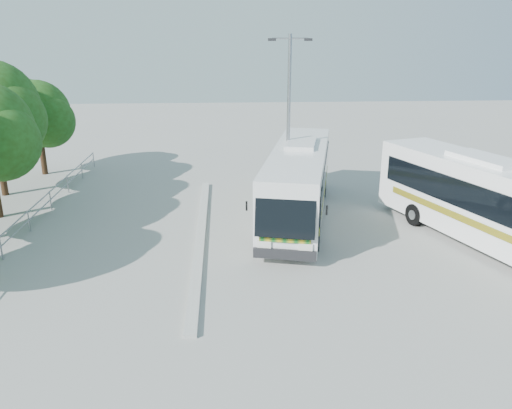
{
  "coord_description": "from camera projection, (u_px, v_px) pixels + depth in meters",
  "views": [
    {
      "loc": [
        -1.22,
        -18.6,
        8.3
      ],
      "look_at": [
        0.14,
        1.84,
        1.45
      ],
      "focal_mm": 35.0,
      "sensor_mm": 36.0,
      "label": 1
    }
  ],
  "objects": [
    {
      "name": "railing",
      "position": [
        36.0,
        209.0,
        23.23
      ],
      "size": [
        0.06,
        22.0,
        1.0
      ],
      "color": "gray",
      "rests_on": "ground"
    },
    {
      "name": "tree_far_e",
      "position": [
        38.0,
        113.0,
        30.86
      ],
      "size": [
        4.54,
        4.28,
        5.92
      ],
      "color": "#382314",
      "rests_on": "ground"
    },
    {
      "name": "ground",
      "position": [
        255.0,
        253.0,
        20.3
      ],
      "size": [
        100.0,
        100.0,
        0.0
      ],
      "primitive_type": "plane",
      "color": "#969691",
      "rests_on": "ground"
    },
    {
      "name": "coach_main",
      "position": [
        299.0,
        180.0,
        23.95
      ],
      "size": [
        5.08,
        12.21,
        3.33
      ],
      "rotation": [
        0.0,
        0.0,
        -0.23
      ],
      "color": "silver",
      "rests_on": "ground"
    },
    {
      "name": "coach_adjacent",
      "position": [
        500.0,
        205.0,
        20.03
      ],
      "size": [
        6.33,
        12.76,
        3.5
      ],
      "rotation": [
        0.0,
        0.0,
        0.32
      ],
      "color": "white",
      "rests_on": "ground"
    },
    {
      "name": "kerb_divider",
      "position": [
        201.0,
        234.0,
        22.03
      ],
      "size": [
        0.4,
        16.0,
        0.15
      ],
      "primitive_type": "cube",
      "color": "#B2B2AD",
      "rests_on": "ground"
    },
    {
      "name": "lamppost",
      "position": [
        289.0,
        116.0,
        24.36
      ],
      "size": [
        2.08,
        0.3,
        8.5
      ],
      "rotation": [
        0.0,
        0.0,
        -0.05
      ],
      "color": "gray",
      "rests_on": "ground"
    }
  ]
}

